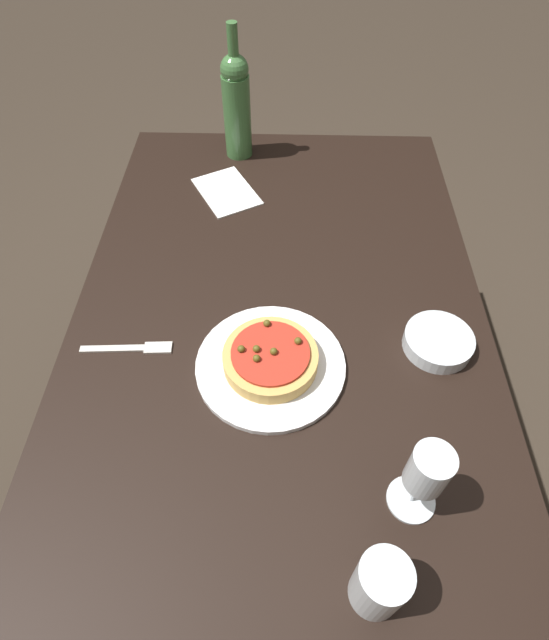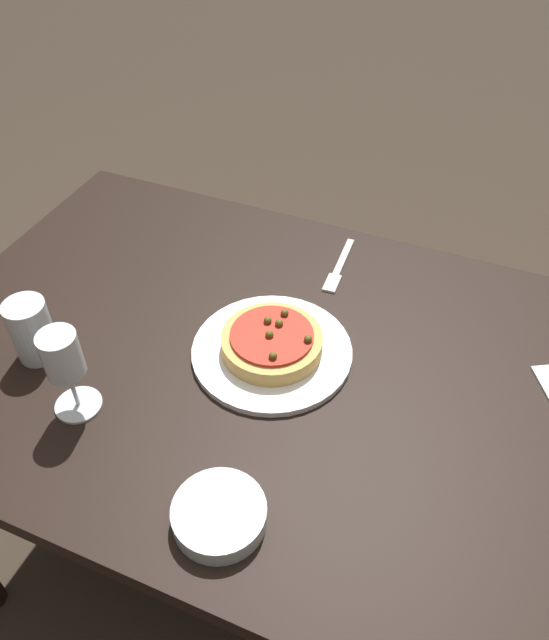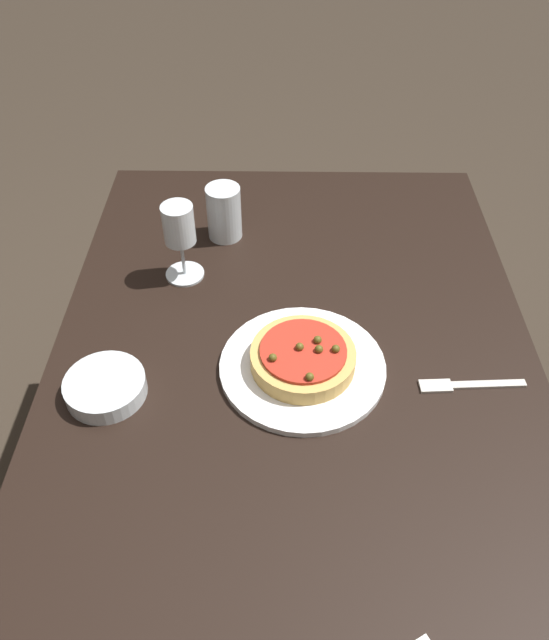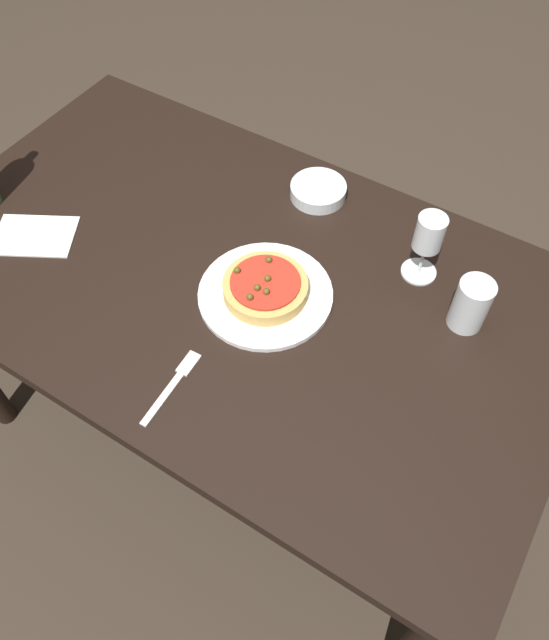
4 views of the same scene
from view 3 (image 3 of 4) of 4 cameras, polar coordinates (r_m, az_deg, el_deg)
The scene contains 8 objects.
ground_plane at distance 1.65m, azimuth 1.21°, elevation -23.92°, with size 14.00×14.00×0.00m, color #382D23.
dining_table at distance 1.08m, azimuth 1.73°, elevation -11.04°, with size 1.44×0.85×0.74m.
dinner_plate at distance 1.06m, azimuth 2.57°, elevation -4.28°, with size 0.28×0.28×0.01m.
pizza at distance 1.04m, azimuth 2.62°, elevation -3.42°, with size 0.18×0.18×0.05m.
wine_glass at distance 1.18m, azimuth -8.70°, elevation 8.18°, with size 0.08×0.08×0.16m.
water_cup at distance 1.31m, azimuth -4.63°, elevation 9.76°, with size 0.07×0.07×0.12m.
side_bowl at distance 1.05m, azimuth -15.20°, elevation -5.92°, with size 0.13×0.13×0.03m.
fork at distance 1.08m, azimuth 17.03°, elevation -5.71°, with size 0.03×0.18×0.00m.
Camera 3 is at (0.61, -0.02, 1.53)m, focal length 35.00 mm.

